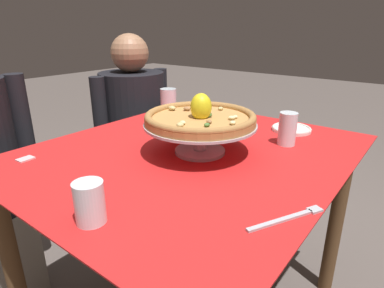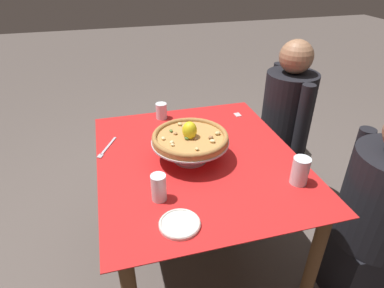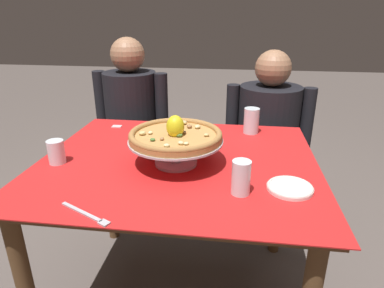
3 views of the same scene
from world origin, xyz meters
TOP-DOWN VIEW (x-y plane):
  - dining_table at (0.00, 0.00)m, footprint 1.15×0.99m
  - pizza_stand at (0.00, -0.04)m, footprint 0.38×0.38m
  - pizza at (0.00, -0.04)m, footprint 0.37×0.37m
  - water_glass_side_left at (-0.48, -0.10)m, footprint 0.07×0.07m
  - water_glass_front_right at (0.26, -0.24)m, footprint 0.06×0.06m
  - water_glass_back_right at (0.31, 0.38)m, footprint 0.08×0.08m
  - side_plate at (0.43, -0.20)m, footprint 0.16×0.16m
  - dinner_fork at (-0.20, -0.44)m, footprint 0.19×0.11m
  - sugar_packet at (-0.40, 0.37)m, footprint 0.05×0.04m
  - diner_left at (-0.44, 0.75)m, footprint 0.49×0.35m
  - diner_right at (0.44, 0.77)m, footprint 0.53×0.40m

SIDE VIEW (x-z plane):
  - diner_right at x=0.44m, z-range -0.01..1.11m
  - diner_left at x=-0.44m, z-range -0.02..1.16m
  - dining_table at x=0.00m, z-range 0.27..1.02m
  - sugar_packet at x=-0.40m, z-range 0.75..0.75m
  - dinner_fork at x=-0.20m, z-range 0.75..0.76m
  - side_plate at x=0.43m, z-range 0.75..0.77m
  - water_glass_side_left at x=-0.48m, z-range 0.74..0.84m
  - water_glass_front_right at x=0.26m, z-range 0.74..0.86m
  - water_glass_back_right at x=0.31m, z-range 0.74..0.87m
  - pizza_stand at x=0.00m, z-range 0.77..0.88m
  - pizza at x=0.00m, z-range 0.83..0.93m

